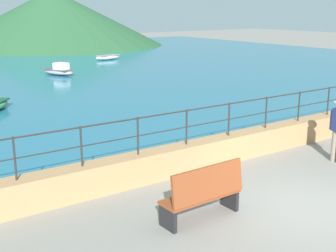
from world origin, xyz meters
The scene contains 7 objects.
ground_plane centered at (0.00, 0.00, 0.00)m, with size 120.00×120.00×0.00m, color gray.
promenade_wall centered at (0.00, 3.20, 0.35)m, with size 20.00×0.56×0.70m, color tan.
railing centered at (0.00, 3.20, 1.31)m, with size 18.44×0.04×0.90m.
hill_secondary centered at (11.02, 42.67, 2.97)m, with size 23.78×23.78×5.94m, color #285633.
bench_main centered at (-2.09, 0.81, 0.56)m, with size 1.71×0.60×1.13m.
boat_1 centered at (2.86, 20.78, 0.33)m, with size 1.69×2.47×0.76m.
boat_4 centered at (9.21, 26.61, 0.26)m, with size 2.44×1.37×0.36m.
Camera 1 is at (-7.26, -5.42, 4.02)m, focal length 48.06 mm.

